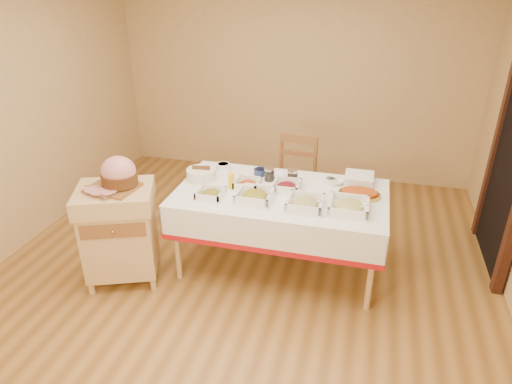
{
  "coord_description": "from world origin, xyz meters",
  "views": [
    {
      "loc": [
        0.99,
        -3.18,
        2.5
      ],
      "look_at": [
        0.1,
        0.2,
        0.78
      ],
      "focal_mm": 32.0,
      "sensor_mm": 36.0,
      "label": 1
    }
  ],
  "objects_px": {
    "preserve_jar_right": "(293,177)",
    "plate_stack": "(359,179)",
    "dining_chair": "(294,181)",
    "bread_basket": "(201,174)",
    "brass_platter": "(359,194)",
    "dining_table": "(280,209)",
    "ham_on_board": "(118,175)",
    "mustard_bottle": "(231,180)",
    "butcher_cart": "(119,229)",
    "preserve_jar_left": "(269,175)"
  },
  "relations": [
    {
      "from": "dining_chair",
      "to": "preserve_jar_left",
      "type": "height_order",
      "value": "dining_chair"
    },
    {
      "from": "butcher_cart",
      "to": "mustard_bottle",
      "type": "bearing_deg",
      "value": 31.06
    },
    {
      "from": "preserve_jar_right",
      "to": "plate_stack",
      "type": "relative_size",
      "value": 0.5
    },
    {
      "from": "mustard_bottle",
      "to": "brass_platter",
      "type": "bearing_deg",
      "value": 6.01
    },
    {
      "from": "bread_basket",
      "to": "mustard_bottle",
      "type": "bearing_deg",
      "value": -18.12
    },
    {
      "from": "butcher_cart",
      "to": "ham_on_board",
      "type": "xyz_separation_m",
      "value": [
        0.04,
        0.03,
        0.5
      ]
    },
    {
      "from": "dining_chair",
      "to": "bread_basket",
      "type": "distance_m",
      "value": 1.1
    },
    {
      "from": "mustard_bottle",
      "to": "brass_platter",
      "type": "distance_m",
      "value": 1.11
    },
    {
      "from": "preserve_jar_right",
      "to": "brass_platter",
      "type": "bearing_deg",
      "value": -11.74
    },
    {
      "from": "dining_table",
      "to": "brass_platter",
      "type": "xyz_separation_m",
      "value": [
        0.66,
        0.1,
        0.18
      ]
    },
    {
      "from": "mustard_bottle",
      "to": "bread_basket",
      "type": "distance_m",
      "value": 0.34
    },
    {
      "from": "bread_basket",
      "to": "preserve_jar_right",
      "type": "bearing_deg",
      "value": 9.45
    },
    {
      "from": "bread_basket",
      "to": "brass_platter",
      "type": "distance_m",
      "value": 1.42
    },
    {
      "from": "ham_on_board",
      "to": "plate_stack",
      "type": "distance_m",
      "value": 2.09
    },
    {
      "from": "dining_table",
      "to": "preserve_jar_right",
      "type": "relative_size",
      "value": 14.43
    },
    {
      "from": "ham_on_board",
      "to": "mustard_bottle",
      "type": "distance_m",
      "value": 0.95
    },
    {
      "from": "butcher_cart",
      "to": "dining_chair",
      "type": "relative_size",
      "value": 0.92
    },
    {
      "from": "bread_basket",
      "to": "plate_stack",
      "type": "relative_size",
      "value": 1.07
    },
    {
      "from": "dining_chair",
      "to": "mustard_bottle",
      "type": "xyz_separation_m",
      "value": [
        -0.42,
        -0.85,
        0.34
      ]
    },
    {
      "from": "dining_chair",
      "to": "preserve_jar_right",
      "type": "height_order",
      "value": "dining_chair"
    },
    {
      "from": "dining_chair",
      "to": "plate_stack",
      "type": "distance_m",
      "value": 0.86
    },
    {
      "from": "dining_chair",
      "to": "plate_stack",
      "type": "height_order",
      "value": "dining_chair"
    },
    {
      "from": "preserve_jar_left",
      "to": "bread_basket",
      "type": "relative_size",
      "value": 0.45
    },
    {
      "from": "butcher_cart",
      "to": "brass_platter",
      "type": "bearing_deg",
      "value": 17.81
    },
    {
      "from": "brass_platter",
      "to": "bread_basket",
      "type": "bearing_deg",
      "value": -179.51
    },
    {
      "from": "dining_table",
      "to": "ham_on_board",
      "type": "height_order",
      "value": "ham_on_board"
    },
    {
      "from": "ham_on_board",
      "to": "preserve_jar_right",
      "type": "relative_size",
      "value": 3.26
    },
    {
      "from": "butcher_cart",
      "to": "ham_on_board",
      "type": "bearing_deg",
      "value": 38.1
    },
    {
      "from": "ham_on_board",
      "to": "bread_basket",
      "type": "relative_size",
      "value": 1.52
    },
    {
      "from": "dining_table",
      "to": "mustard_bottle",
      "type": "relative_size",
      "value": 11.15
    },
    {
      "from": "dining_chair",
      "to": "bread_basket",
      "type": "bearing_deg",
      "value": -134.63
    },
    {
      "from": "preserve_jar_right",
      "to": "plate_stack",
      "type": "xyz_separation_m",
      "value": [
        0.58,
        0.15,
        -0.02
      ]
    },
    {
      "from": "preserve_jar_left",
      "to": "preserve_jar_right",
      "type": "distance_m",
      "value": 0.21
    },
    {
      "from": "bread_basket",
      "to": "butcher_cart",
      "type": "bearing_deg",
      "value": -130.82
    },
    {
      "from": "ham_on_board",
      "to": "mustard_bottle",
      "type": "bearing_deg",
      "value": 30.66
    },
    {
      "from": "bread_basket",
      "to": "brass_platter",
      "type": "height_order",
      "value": "bread_basket"
    },
    {
      "from": "ham_on_board",
      "to": "mustard_bottle",
      "type": "xyz_separation_m",
      "value": [
        0.81,
        0.48,
        -0.16
      ]
    },
    {
      "from": "ham_on_board",
      "to": "mustard_bottle",
      "type": "relative_size",
      "value": 2.52
    },
    {
      "from": "preserve_jar_right",
      "to": "bread_basket",
      "type": "relative_size",
      "value": 0.47
    },
    {
      "from": "dining_chair",
      "to": "mustard_bottle",
      "type": "height_order",
      "value": "dining_chair"
    },
    {
      "from": "dining_table",
      "to": "preserve_jar_left",
      "type": "relative_size",
      "value": 14.93
    },
    {
      "from": "dining_chair",
      "to": "bread_basket",
      "type": "xyz_separation_m",
      "value": [
        -0.74,
        -0.75,
        0.32
      ]
    },
    {
      "from": "bread_basket",
      "to": "plate_stack",
      "type": "distance_m",
      "value": 1.43
    },
    {
      "from": "dining_table",
      "to": "plate_stack",
      "type": "height_order",
      "value": "plate_stack"
    },
    {
      "from": "dining_chair",
      "to": "ham_on_board",
      "type": "xyz_separation_m",
      "value": [
        -1.23,
        -1.33,
        0.5
      ]
    },
    {
      "from": "dining_table",
      "to": "bread_basket",
      "type": "relative_size",
      "value": 6.74
    },
    {
      "from": "preserve_jar_left",
      "to": "preserve_jar_right",
      "type": "height_order",
      "value": "preserve_jar_right"
    },
    {
      "from": "preserve_jar_right",
      "to": "mustard_bottle",
      "type": "xyz_separation_m",
      "value": [
        -0.5,
        -0.24,
        0.02
      ]
    },
    {
      "from": "dining_table",
      "to": "bread_basket",
      "type": "distance_m",
      "value": 0.8
    },
    {
      "from": "mustard_bottle",
      "to": "plate_stack",
      "type": "relative_size",
      "value": 0.64
    }
  ]
}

